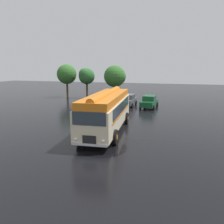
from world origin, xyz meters
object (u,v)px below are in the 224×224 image
object	(u,v)px
car_mid_left	(128,100)
car_mid_right	(149,102)
car_near_left	(109,100)
vintage_bus	(107,110)

from	to	relation	value
car_mid_left	car_mid_right	distance (m)	3.11
car_near_left	car_mid_right	distance (m)	5.81
vintage_bus	car_near_left	size ratio (longest dim) A/B	2.38
vintage_bus	car_mid_right	xyz separation A→B (m)	(2.01, 12.29, -1.05)
vintage_bus	car_mid_left	world-z (taller)	vintage_bus
car_near_left	vintage_bus	bearing A→B (deg)	-72.98
car_mid_right	vintage_bus	bearing A→B (deg)	-99.30
vintage_bus	car_near_left	xyz separation A→B (m)	(-3.80, 12.41, -1.05)
vintage_bus	car_mid_left	size ratio (longest dim) A/B	2.43
car_mid_right	car_mid_left	bearing A→B (deg)	169.48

